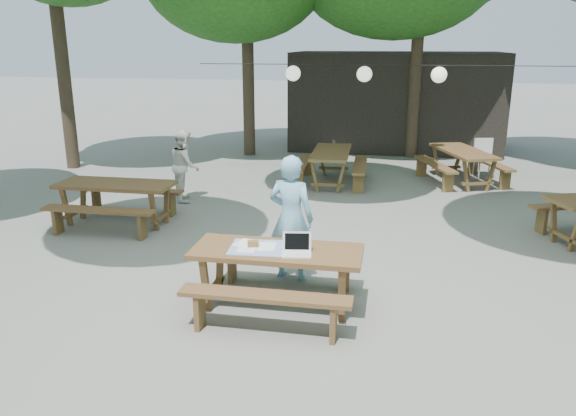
# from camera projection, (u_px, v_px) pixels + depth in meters

# --- Properties ---
(ground) EXTENTS (80.00, 80.00, 0.00)m
(ground) POSITION_uv_depth(u_px,v_px,m) (347.00, 286.00, 7.37)
(ground) COLOR #61615D
(ground) RESTS_ON ground
(pavilion) EXTENTS (6.00, 3.00, 2.80)m
(pavilion) POSITION_uv_depth(u_px,v_px,m) (395.00, 100.00, 16.77)
(pavilion) COLOR black
(pavilion) RESTS_ON ground
(main_picnic_table) EXTENTS (2.00, 1.58, 0.75)m
(main_picnic_table) POSITION_uv_depth(u_px,v_px,m) (277.00, 278.00, 6.69)
(main_picnic_table) COLOR brown
(main_picnic_table) RESTS_ON ground
(picnic_table_nw) EXTENTS (2.01, 1.60, 0.75)m
(picnic_table_nw) POSITION_uv_depth(u_px,v_px,m) (117.00, 203.00, 9.78)
(picnic_table_nw) COLOR brown
(picnic_table_nw) RESTS_ON ground
(picnic_table_far_w) EXTENTS (1.64, 2.02, 0.75)m
(picnic_table_far_w) POSITION_uv_depth(u_px,v_px,m) (331.00, 167.00, 12.60)
(picnic_table_far_w) COLOR brown
(picnic_table_far_w) RESTS_ON ground
(picnic_table_far_e) EXTENTS (2.12, 2.31, 0.75)m
(picnic_table_far_e) POSITION_uv_depth(u_px,v_px,m) (462.00, 166.00, 12.69)
(picnic_table_far_e) COLOR brown
(picnic_table_far_e) RESTS_ON ground
(woman) EXTENTS (0.69, 0.53, 1.70)m
(woman) POSITION_uv_depth(u_px,v_px,m) (291.00, 218.00, 7.43)
(woman) COLOR #79B9DD
(woman) RESTS_ON ground
(second_person) EXTENTS (0.75, 0.84, 1.42)m
(second_person) POSITION_uv_depth(u_px,v_px,m) (185.00, 165.00, 11.21)
(second_person) COLOR silver
(second_person) RESTS_ON ground
(plastic_chair) EXTENTS (0.52, 0.52, 0.90)m
(plastic_chair) POSITION_uv_depth(u_px,v_px,m) (484.00, 166.00, 13.26)
(plastic_chair) COLOR silver
(plastic_chair) RESTS_ON ground
(laptop) EXTENTS (0.37, 0.31, 0.24)m
(laptop) POSITION_uv_depth(u_px,v_px,m) (297.00, 248.00, 6.43)
(laptop) COLOR white
(laptop) RESTS_ON main_picnic_table
(tabletop_clutter) EXTENTS (0.69, 0.59, 0.08)m
(tabletop_clutter) POSITION_uv_depth(u_px,v_px,m) (256.00, 247.00, 6.63)
(tabletop_clutter) COLOR #335AAE
(tabletop_clutter) RESTS_ON main_picnic_table
(paper_lanterns) EXTENTS (9.00, 0.34, 0.38)m
(paper_lanterns) POSITION_uv_depth(u_px,v_px,m) (365.00, 74.00, 12.37)
(paper_lanterns) COLOR black
(paper_lanterns) RESTS_ON ground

